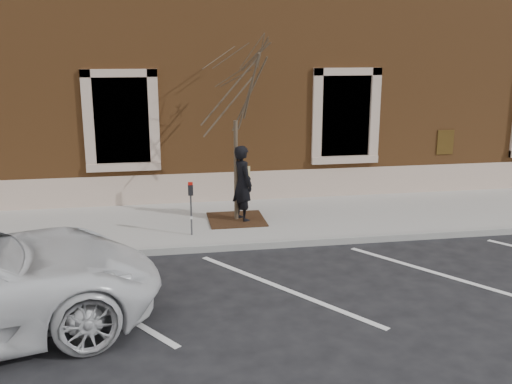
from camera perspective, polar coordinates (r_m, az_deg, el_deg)
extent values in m
plane|color=#28282B|center=(12.41, 0.48, -5.60)|extent=(120.00, 120.00, 0.00)
cube|color=#A4A09A|center=(14.02, -0.81, -2.94)|extent=(40.00, 3.50, 0.15)
cube|color=#9E9E99|center=(12.34, 0.52, -5.35)|extent=(40.00, 0.12, 0.15)
cube|color=brown|center=(19.36, -3.73, 13.52)|extent=(40.00, 8.50, 8.00)
cube|color=tan|center=(15.60, -1.84, 0.62)|extent=(40.00, 0.06, 0.80)
cube|color=black|center=(15.28, -13.26, 7.02)|extent=(1.40, 0.30, 2.20)
cube|color=tan|center=(15.30, -13.04, 2.48)|extent=(1.90, 0.20, 0.20)
cube|color=black|center=(16.08, 8.78, 7.56)|extent=(1.40, 0.30, 2.20)
cube|color=tan|center=(16.10, 8.81, 3.25)|extent=(1.90, 0.20, 0.20)
imported|color=black|center=(13.60, -1.37, 0.85)|extent=(0.66, 0.79, 1.84)
cylinder|color=#595B60|center=(12.71, -6.49, -2.33)|extent=(0.04, 0.04, 0.92)
cube|color=black|center=(12.56, -6.57, 0.20)|extent=(0.11, 0.08, 0.24)
cube|color=red|center=(12.53, -6.58, 0.85)|extent=(0.10, 0.08, 0.05)
cube|color=white|center=(12.69, -6.48, -2.58)|extent=(0.05, 0.00, 0.06)
cube|color=#382212|center=(13.87, -1.97, -2.74)|extent=(1.34, 1.34, 0.03)
cylinder|color=brown|center=(13.57, -2.02, 2.08)|extent=(0.10, 0.10, 2.42)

